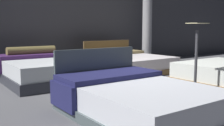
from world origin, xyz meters
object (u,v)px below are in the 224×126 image
at_px(bed_0, 136,99).
at_px(bed_3, 128,63).
at_px(price_sign, 196,72).
at_px(support_pillar, 147,6).
at_px(bed_2, 42,70).

bearing_deg(bed_0, bed_3, 52.75).
relative_size(bed_0, price_sign, 1.73).
xyz_separation_m(price_sign, support_pillar, (2.51, 3.62, 1.30)).
height_order(price_sign, support_pillar, support_pillar).
bearing_deg(support_pillar, bed_0, -135.36).
distance_m(bed_2, price_sign, 3.09).
height_order(bed_2, support_pillar, support_pillar).
bearing_deg(price_sign, bed_3, 68.47).
bearing_deg(bed_2, bed_0, -86.38).
relative_size(bed_0, support_pillar, 0.57).
distance_m(bed_0, bed_3, 3.60).
bearing_deg(bed_3, bed_2, -179.79).
bearing_deg(bed_3, support_pillar, 28.46).
bearing_deg(bed_2, price_sign, -65.35).
distance_m(bed_0, price_sign, 1.13).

